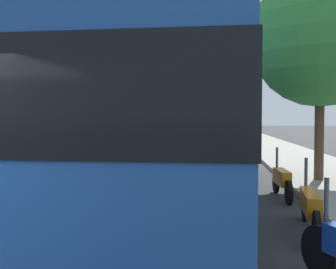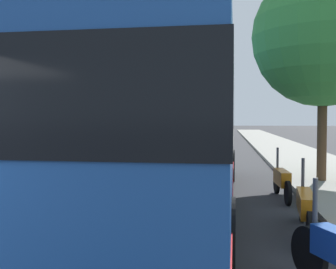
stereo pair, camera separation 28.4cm
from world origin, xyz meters
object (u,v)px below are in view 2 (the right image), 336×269
Objects in this scene: motorcycle_by_tree at (282,181)px; car_far_distant at (167,134)px; motorcycle_nearest_curb at (306,207)px; roadside_tree_mid_block at (323,36)px; car_ahead_same_lane at (222,131)px; coach_bus at (176,127)px.

car_far_distant reaches higher than motorcycle_by_tree.
roadside_tree_mid_block is (5.43, -1.47, 3.96)m from motorcycle_nearest_curb.
car_ahead_same_lane is at bearing 157.67° from car_far_distant.
coach_bus is 3.08m from motorcycle_by_tree.
motorcycle_nearest_curb is 0.50× the size of car_far_distant.
roadside_tree_mid_block reaches higher than motorcycle_by_tree.
coach_bus is at bearing 112.80° from motorcycle_by_tree.
car_far_distant is (22.93, 3.56, -1.08)m from coach_bus.
roadside_tree_mid_block is at bearing -34.84° from motorcycle_by_tree.
motorcycle_by_tree is 0.31× the size of roadside_tree_mid_block.
car_ahead_same_lane is 0.64× the size of roadside_tree_mid_block.
motorcycle_by_tree is at bearing 6.30° from motorcycle_nearest_curb.
motorcycle_nearest_curb is 34.81m from car_ahead_same_lane.
car_far_distant is 0.72× the size of roadside_tree_mid_block.
motorcycle_nearest_curb reaches higher than motorcycle_by_tree.
motorcycle_nearest_curb is at bearing 176.81° from motorcycle_by_tree.
coach_bus is 23.23m from car_far_distant.
car_ahead_same_lane reaches higher than motorcycle_nearest_curb.
roadside_tree_mid_block is at bearing -169.27° from car_ahead_same_lane.
car_ahead_same_lane is 10.87m from car_far_distant.
motorcycle_nearest_curb is 0.56× the size of car_ahead_same_lane.
coach_bus is 5.26× the size of motorcycle_nearest_curb.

